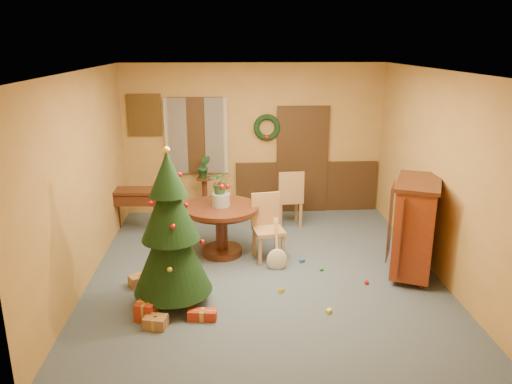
{
  "coord_description": "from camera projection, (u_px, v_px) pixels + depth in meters",
  "views": [
    {
      "loc": [
        -0.5,
        -6.75,
        3.27
      ],
      "look_at": [
        -0.09,
        0.4,
        1.1
      ],
      "focal_mm": 35.0,
      "sensor_mm": 36.0,
      "label": 1
    }
  ],
  "objects": [
    {
      "name": "chair_far",
      "position": [
        290.0,
        196.0,
        9.08
      ],
      "size": [
        0.49,
        0.49,
        1.06
      ],
      "color": "olive",
      "rests_on": "floor"
    },
    {
      "name": "sideboard",
      "position": [
        415.0,
        225.0,
        7.11
      ],
      "size": [
        0.98,
        1.25,
        1.42
      ],
      "color": "#5F170A",
      "rests_on": "floor"
    },
    {
      "name": "stand_plant",
      "position": [
        204.0,
        167.0,
        9.31
      ],
      "size": [
        0.24,
        0.2,
        0.44
      ],
      "primitive_type": "imported",
      "rotation": [
        0.0,
        0.0,
        0.02
      ],
      "color": "#19471E",
      "rests_on": "plant_stand"
    },
    {
      "name": "room_envelope",
      "position": [
        264.0,
        157.0,
        9.7
      ],
      "size": [
        5.5,
        5.5,
        5.5
      ],
      "color": "#33424A",
      "rests_on": "ground"
    },
    {
      "name": "guitar",
      "position": [
        277.0,
        246.0,
        7.38
      ],
      "size": [
        0.42,
        0.53,
        0.71
      ],
      "primitive_type": null,
      "rotation": [
        -0.49,
        0.0,
        0.25
      ],
      "color": "beige",
      "rests_on": "floor"
    },
    {
      "name": "dining_table",
      "position": [
        221.0,
        221.0,
        7.84
      ],
      "size": [
        1.19,
        1.19,
        0.81
      ],
      "color": "black",
      "rests_on": "floor"
    },
    {
      "name": "urn",
      "position": [
        221.0,
        200.0,
        7.74
      ],
      "size": [
        0.28,
        0.28,
        0.21
      ],
      "primitive_type": "cylinder",
      "color": "slate",
      "rests_on": "dining_table"
    },
    {
      "name": "christmas_tree",
      "position": [
        171.0,
        232.0,
        6.24
      ],
      "size": [
        1.01,
        1.01,
        2.08
      ],
      "color": "#382111",
      "rests_on": "floor"
    },
    {
      "name": "toy_a",
      "position": [
        302.0,
        261.0,
        7.7
      ],
      "size": [
        0.09,
        0.09,
        0.05
      ],
      "primitive_type": "cube",
      "rotation": [
        0.0,
        0.0,
        0.62
      ],
      "color": "#2854AE",
      "rests_on": "floor"
    },
    {
      "name": "toy_b",
      "position": [
        322.0,
        269.0,
        7.42
      ],
      "size": [
        0.06,
        0.06,
        0.06
      ],
      "primitive_type": "sphere",
      "color": "green",
      "rests_on": "floor"
    },
    {
      "name": "writing_desk",
      "position": [
        136.0,
        200.0,
        8.82
      ],
      "size": [
        0.89,
        0.48,
        0.78
      ],
      "color": "black",
      "rests_on": "floor"
    },
    {
      "name": "gift_d",
      "position": [
        202.0,
        315.0,
        6.11
      ],
      "size": [
        0.36,
        0.18,
        0.13
      ],
      "color": "#9D2914",
      "rests_on": "floor"
    },
    {
      "name": "plant_stand",
      "position": [
        205.0,
        193.0,
        9.46
      ],
      "size": [
        0.32,
        0.32,
        0.81
      ],
      "color": "black",
      "rests_on": "floor"
    },
    {
      "name": "toy_e",
      "position": [
        281.0,
        291.0,
        6.78
      ],
      "size": [
        0.09,
        0.09,
        0.05
      ],
      "primitive_type": "cube",
      "rotation": [
        0.0,
        0.0,
        0.68
      ],
      "color": "yellow",
      "rests_on": "floor"
    },
    {
      "name": "gift_b",
      "position": [
        146.0,
        311.0,
        6.11
      ],
      "size": [
        0.28,
        0.28,
        0.23
      ],
      "color": "#9D2914",
      "rests_on": "floor"
    },
    {
      "name": "toy_c",
      "position": [
        329.0,
        311.0,
        6.26
      ],
      "size": [
        0.09,
        0.09,
        0.05
      ],
      "primitive_type": "cube",
      "rotation": [
        0.0,
        0.0,
        0.97
      ],
      "color": "gold",
      "rests_on": "floor"
    },
    {
      "name": "toy_d",
      "position": [
        367.0,
        282.0,
        7.0
      ],
      "size": [
        0.06,
        0.06,
        0.06
      ],
      "primitive_type": "sphere",
      "color": "red",
      "rests_on": "floor"
    },
    {
      "name": "chair_near",
      "position": [
        267.0,
        224.0,
        7.73
      ],
      "size": [
        0.52,
        0.52,
        1.03
      ],
      "color": "olive",
      "rests_on": "floor"
    },
    {
      "name": "centerpiece_plant",
      "position": [
        221.0,
        182.0,
        7.65
      ],
      "size": [
        0.33,
        0.29,
        0.37
      ],
      "primitive_type": "imported",
      "color": "#1E4C23",
      "rests_on": "urn"
    },
    {
      "name": "gift_c",
      "position": [
        140.0,
        280.0,
        6.96
      ],
      "size": [
        0.34,
        0.31,
        0.15
      ],
      "color": "brown",
      "rests_on": "floor"
    },
    {
      "name": "gift_a",
      "position": [
        156.0,
        322.0,
        5.94
      ],
      "size": [
        0.3,
        0.25,
        0.14
      ],
      "color": "brown",
      "rests_on": "floor"
    }
  ]
}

